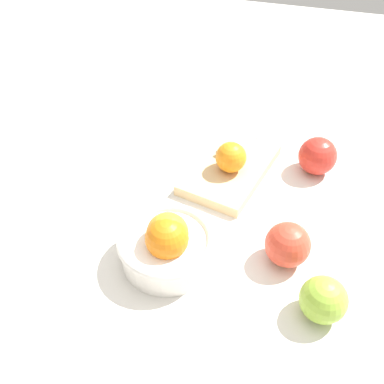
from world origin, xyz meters
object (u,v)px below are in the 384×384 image
object	(u,v)px
orange_on_board	(231,157)
apple_front_left	(323,300)
cutting_board	(230,169)
apple_front_left_2	(288,245)
apple_front_right	(318,156)
knife	(236,145)
bowl	(167,244)

from	to	relation	value
orange_on_board	apple_front_left	bearing A→B (deg)	-143.56
cutting_board	apple_front_left	size ratio (longest dim) A/B	3.14
orange_on_board	apple_front_left_2	world-z (taller)	orange_on_board
cutting_board	apple_front_right	bearing A→B (deg)	-71.02
cutting_board	apple_front_right	world-z (taller)	apple_front_right
apple_front_left	apple_front_right	size ratio (longest dim) A/B	0.93
knife	apple_front_left_2	bearing A→B (deg)	-151.27
bowl	apple_front_right	xyz separation A→B (m)	(0.33, -0.23, -0.00)
cutting_board	apple_front_left_2	size ratio (longest dim) A/B	2.97
bowl	apple_front_left_2	xyz separation A→B (m)	(0.06, -0.20, -0.00)
cutting_board	orange_on_board	distance (m)	0.05
cutting_board	apple_front_left_2	xyz separation A→B (m)	(-0.21, -0.15, 0.03)
bowl	apple_front_left	world-z (taller)	bowl
apple_front_left	bowl	bearing A→B (deg)	82.50
bowl	knife	size ratio (longest dim) A/B	1.26
orange_on_board	knife	world-z (taller)	orange_on_board
knife	apple_front_right	bearing A→B (deg)	-92.14
apple_front_left	orange_on_board	bearing A→B (deg)	36.44
apple_front_right	bowl	bearing A→B (deg)	145.12
knife	cutting_board	bearing A→B (deg)	-177.00
bowl	cutting_board	world-z (taller)	bowl
apple_front_left	apple_front_right	world-z (taller)	apple_front_right
orange_on_board	apple_front_left_2	xyz separation A→B (m)	(-0.19, -0.15, -0.02)
bowl	cutting_board	size ratio (longest dim) A/B	0.73
knife	apple_front_left	distance (m)	0.43
bowl	orange_on_board	xyz separation A→B (m)	(0.26, -0.06, 0.01)
orange_on_board	apple_front_left	world-z (taller)	orange_on_board
knife	apple_front_left_2	distance (m)	0.32
orange_on_board	bowl	bearing A→B (deg)	167.73
apple_front_left	apple_front_right	distance (m)	0.37
apple_front_left	apple_front_left_2	xyz separation A→B (m)	(0.10, 0.07, 0.00)
bowl	cutting_board	bearing A→B (deg)	-11.14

